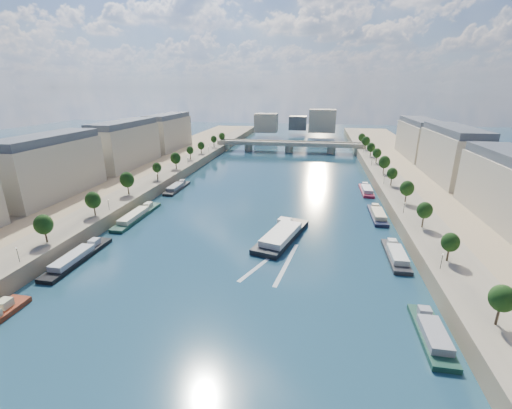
% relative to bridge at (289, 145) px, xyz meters
% --- Properties ---
extents(ground, '(700.00, 700.00, 0.00)m').
position_rel_bridge_xyz_m(ground, '(0.00, -128.73, -5.08)').
color(ground, '#0B2634').
rests_on(ground, ground).
extents(quay_left, '(44.00, 520.00, 5.00)m').
position_rel_bridge_xyz_m(quay_left, '(-72.00, -128.73, -2.58)').
color(quay_left, '#9E8460').
rests_on(quay_left, ground).
extents(quay_right, '(44.00, 520.00, 5.00)m').
position_rel_bridge_xyz_m(quay_right, '(72.00, -128.73, -2.58)').
color(quay_right, '#9E8460').
rests_on(quay_right, ground).
extents(pave_left, '(14.00, 520.00, 0.10)m').
position_rel_bridge_xyz_m(pave_left, '(-57.00, -128.73, -0.03)').
color(pave_left, gray).
rests_on(pave_left, quay_left).
extents(pave_right, '(14.00, 520.00, 0.10)m').
position_rel_bridge_xyz_m(pave_right, '(57.00, -128.73, -0.03)').
color(pave_right, gray).
rests_on(pave_right, quay_right).
extents(trees_left, '(4.80, 268.80, 8.26)m').
position_rel_bridge_xyz_m(trees_left, '(-55.00, -126.73, 5.39)').
color(trees_left, '#382B1E').
rests_on(trees_left, ground).
extents(trees_right, '(4.80, 268.80, 8.26)m').
position_rel_bridge_xyz_m(trees_right, '(55.00, -118.73, 5.39)').
color(trees_right, '#382B1E').
rests_on(trees_right, ground).
extents(lamps_left, '(0.36, 200.36, 4.28)m').
position_rel_bridge_xyz_m(lamps_left, '(-52.50, -138.73, 2.70)').
color(lamps_left, black).
rests_on(lamps_left, ground).
extents(lamps_right, '(0.36, 200.36, 4.28)m').
position_rel_bridge_xyz_m(lamps_right, '(52.50, -123.73, 2.70)').
color(lamps_right, black).
rests_on(lamps_right, ground).
extents(buildings_left, '(16.00, 226.00, 23.20)m').
position_rel_bridge_xyz_m(buildings_left, '(-85.00, -116.73, 11.37)').
color(buildings_left, beige).
rests_on(buildings_left, ground).
extents(buildings_right, '(16.00, 226.00, 23.20)m').
position_rel_bridge_xyz_m(buildings_right, '(85.00, -116.73, 11.37)').
color(buildings_right, beige).
rests_on(buildings_right, ground).
extents(skyline, '(79.00, 42.00, 22.00)m').
position_rel_bridge_xyz_m(skyline, '(3.19, 90.79, 9.57)').
color(skyline, beige).
rests_on(skyline, ground).
extents(bridge, '(112.00, 12.00, 8.15)m').
position_rel_bridge_xyz_m(bridge, '(0.00, 0.00, 0.00)').
color(bridge, '#C1B79E').
rests_on(bridge, ground).
extents(tour_barge, '(16.74, 31.84, 4.16)m').
position_rel_bridge_xyz_m(tour_barge, '(11.12, -161.69, -3.87)').
color(tour_barge, black).
rests_on(tour_barge, ground).
extents(wake, '(14.56, 25.88, 0.04)m').
position_rel_bridge_xyz_m(wake, '(11.12, -178.22, -5.06)').
color(wake, silver).
rests_on(wake, ground).
extents(moored_barges_left, '(5.00, 164.81, 3.60)m').
position_rel_bridge_xyz_m(moored_barges_left, '(-45.50, -184.46, -4.24)').
color(moored_barges_left, '#1B1D3C').
rests_on(moored_barges_left, ground).
extents(moored_barges_right, '(5.00, 164.08, 3.60)m').
position_rel_bridge_xyz_m(moored_barges_right, '(45.50, -172.20, -4.24)').
color(moored_barges_right, black).
rests_on(moored_barges_right, ground).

